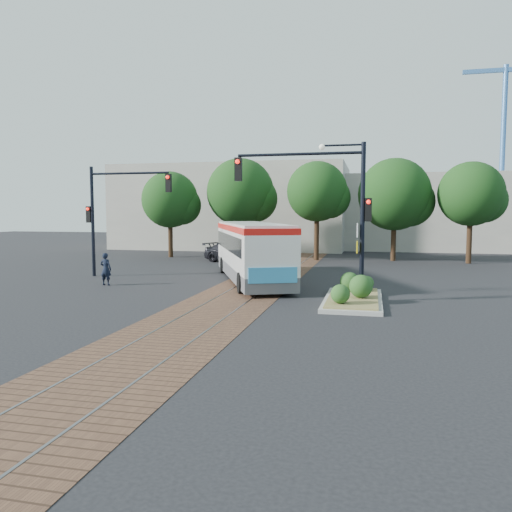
# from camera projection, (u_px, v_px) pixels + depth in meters

# --- Properties ---
(ground) EXTENTS (120.00, 120.00, 0.00)m
(ground) POSITION_uv_depth(u_px,v_px,m) (241.00, 294.00, 21.61)
(ground) COLOR black
(ground) RESTS_ON ground
(trackbed) EXTENTS (3.60, 40.00, 0.02)m
(trackbed) POSITION_uv_depth(u_px,v_px,m) (261.00, 281.00, 25.49)
(trackbed) COLOR brown
(trackbed) RESTS_ON ground
(tree_row) EXTENTS (26.40, 5.60, 7.67)m
(tree_row) POSITION_uv_depth(u_px,v_px,m) (314.00, 194.00, 36.85)
(tree_row) COLOR #382314
(tree_row) RESTS_ON ground
(warehouses) EXTENTS (40.00, 13.00, 8.00)m
(warehouses) POSITION_uv_depth(u_px,v_px,m) (310.00, 209.00, 49.29)
(warehouses) COLOR #ADA899
(warehouses) RESTS_ON ground
(crane) EXTENTS (8.00, 0.50, 18.00)m
(crane) POSITION_uv_depth(u_px,v_px,m) (503.00, 138.00, 49.58)
(crane) COLOR #3F72B2
(crane) RESTS_ON ground
(city_bus) EXTENTS (6.47, 11.12, 2.97)m
(city_bus) POSITION_uv_depth(u_px,v_px,m) (251.00, 249.00, 25.65)
(city_bus) COLOR #4B4B4E
(city_bus) RESTS_ON ground
(traffic_island) EXTENTS (2.20, 5.20, 1.13)m
(traffic_island) POSITION_uv_depth(u_px,v_px,m) (354.00, 293.00, 19.62)
(traffic_island) COLOR gray
(traffic_island) RESTS_ON ground
(signal_pole_main) EXTENTS (5.49, 0.46, 6.00)m
(signal_pole_main) POSITION_uv_depth(u_px,v_px,m) (331.00, 196.00, 19.59)
(signal_pole_main) COLOR black
(signal_pole_main) RESTS_ON ground
(signal_pole_left) EXTENTS (4.99, 0.34, 6.00)m
(signal_pole_left) POSITION_uv_depth(u_px,v_px,m) (111.00, 206.00, 27.05)
(signal_pole_left) COLOR black
(signal_pole_left) RESTS_ON ground
(officer) EXTENTS (0.60, 0.41, 1.58)m
(officer) POSITION_uv_depth(u_px,v_px,m) (106.00, 269.00, 24.05)
(officer) COLOR black
(officer) RESTS_ON ground
(parked_car) EXTENTS (5.07, 3.59, 1.36)m
(parked_car) POSITION_uv_depth(u_px,v_px,m) (234.00, 253.00, 35.16)
(parked_car) COLOR black
(parked_car) RESTS_ON ground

